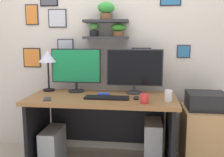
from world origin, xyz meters
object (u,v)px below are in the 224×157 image
at_px(cell_phone, 47,99).
at_px(scissors_tray, 103,94).
at_px(desk, 103,115).
at_px(monitor_right, 135,70).
at_px(coffee_mug, 145,99).
at_px(printer, 206,101).
at_px(computer_tower_left, 53,146).
at_px(monitor_left, 76,68).
at_px(computer_tower_right, 153,143).
at_px(computer_mouse, 136,98).
at_px(drawer_cabinet, 204,138).
at_px(desk_lamp, 48,59).
at_px(keyboard, 107,98).
at_px(water_cup, 168,96).

xyz_separation_m(cell_phone, scissors_tray, (0.52, 0.25, 0.01)).
bearing_deg(scissors_tray, desk, -146.43).
distance_m(monitor_right, coffee_mug, 0.50).
xyz_separation_m(scissors_tray, printer, (1.05, 0.04, -0.05)).
height_order(cell_phone, computer_tower_left, cell_phone).
distance_m(monitor_left, cell_phone, 0.52).
height_order(scissors_tray, printer, printer).
bearing_deg(computer_tower_right, computer_mouse, -136.32).
distance_m(scissors_tray, computer_tower_left, 0.79).
bearing_deg(drawer_cabinet, monitor_right, 170.91).
distance_m(monitor_right, desk_lamp, 0.98).
relative_size(desk_lamp, computer_tower_left, 1.15).
bearing_deg(keyboard, cell_phone, -169.09).
bearing_deg(drawer_cabinet, desk, -177.48).
relative_size(desk, keyboard, 3.46).
xyz_separation_m(desk_lamp, computer_tower_right, (1.18, -0.12, -0.88)).
bearing_deg(coffee_mug, monitor_left, 150.03).
relative_size(monitor_left, computer_tower_right, 1.17).
height_order(monitor_left, coffee_mug, monitor_left).
relative_size(monitor_left, printer, 1.46).
bearing_deg(coffee_mug, computer_tower_right, 73.22).
distance_m(scissors_tray, water_cup, 0.68).
relative_size(coffee_mug, printer, 0.24).
bearing_deg(computer_mouse, scissors_tray, 159.86).
bearing_deg(printer, desk, -177.48).
height_order(desk, keyboard, keyboard).
height_order(scissors_tray, computer_tower_left, scissors_tray).
distance_m(desk, computer_tower_left, 0.64).
bearing_deg(coffee_mug, desk, 147.82).
height_order(desk, scissors_tray, scissors_tray).
bearing_deg(monitor_right, coffee_mug, -75.68).
relative_size(desk, scissors_tray, 12.67).
height_order(cell_phone, coffee_mug, coffee_mug).
height_order(cell_phone, water_cup, water_cup).
distance_m(computer_mouse, computer_tower_left, 1.06).
bearing_deg(coffee_mug, computer_tower_left, 168.18).
relative_size(monitor_right, cell_phone, 4.34).
relative_size(desk_lamp, coffee_mug, 5.11).
xyz_separation_m(keyboard, scissors_tray, (-0.06, 0.14, 0.00)).
relative_size(desk_lamp, water_cup, 4.18).
bearing_deg(water_cup, monitor_left, 161.04).
height_order(computer_mouse, printer, printer).
relative_size(scissors_tray, printer, 0.32).
bearing_deg(keyboard, computer_tower_right, 21.25).
bearing_deg(keyboard, monitor_right, 49.20).
distance_m(desk, printer, 1.08).
relative_size(cell_phone, drawer_cabinet, 0.22).
distance_m(monitor_right, water_cup, 0.52).
xyz_separation_m(desk, coffee_mug, (0.44, -0.27, 0.26)).
bearing_deg(cell_phone, water_cup, -17.09).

